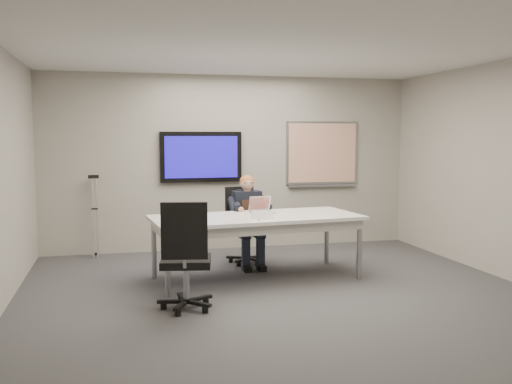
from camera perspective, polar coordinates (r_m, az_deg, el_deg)
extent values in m
cube|color=#363739|center=(6.59, 2.82, -10.52)|extent=(6.00, 6.00, 0.02)
cube|color=silver|center=(6.41, 2.94, 14.30)|extent=(6.00, 6.00, 0.02)
cube|color=#A6A396|center=(9.26, -2.49, 2.95)|extent=(6.00, 0.02, 2.80)
cube|color=#A6A396|center=(3.59, 16.80, -1.56)|extent=(6.00, 0.02, 2.80)
cube|color=white|center=(7.29, 0.03, -2.56)|extent=(2.75, 1.36, 0.04)
cube|color=beige|center=(7.30, 0.03, -3.25)|extent=(2.62, 1.24, 0.11)
cylinder|color=gray|center=(6.60, -8.84, -7.10)|extent=(0.07, 0.07, 0.77)
cylinder|color=gray|center=(7.45, 10.29, -5.66)|extent=(0.07, 0.07, 0.77)
cylinder|color=gray|center=(7.50, -10.17, -5.59)|extent=(0.07, 0.07, 0.77)
cylinder|color=gray|center=(8.25, 7.08, -4.51)|extent=(0.07, 0.07, 0.77)
cube|color=black|center=(9.12, -5.51, 3.51)|extent=(1.30, 0.08, 0.80)
cube|color=#140D8F|center=(9.07, -5.47, 3.50)|extent=(1.16, 0.01, 0.66)
cube|color=gray|center=(9.65, 6.62, 3.92)|extent=(1.25, 0.04, 1.05)
cube|color=white|center=(9.63, 6.67, 3.91)|extent=(1.18, 0.01, 0.98)
cube|color=gray|center=(9.65, 6.65, 0.64)|extent=(1.18, 0.05, 0.04)
cylinder|color=gray|center=(8.25, -0.98, -5.14)|extent=(0.06, 0.06, 0.38)
cube|color=black|center=(8.22, -0.98, -3.85)|extent=(0.57, 0.57, 0.07)
cube|color=black|center=(8.37, -1.67, -1.29)|extent=(0.44, 0.15, 0.54)
cylinder|color=gray|center=(6.15, -6.97, -8.74)|extent=(0.07, 0.07, 0.40)
cube|color=black|center=(6.10, -6.99, -6.91)|extent=(0.60, 0.60, 0.08)
cube|color=black|center=(5.79, -7.18, -3.88)|extent=(0.47, 0.14, 0.58)
cube|color=black|center=(8.14, -0.93, -1.81)|extent=(0.41, 0.25, 0.54)
cube|color=#3A2318|center=(8.02, -0.74, -1.71)|extent=(0.21, 0.03, 0.26)
sphere|color=tan|center=(8.07, -0.89, 0.88)|extent=(0.20, 0.20, 0.20)
ellipsoid|color=#985526|center=(8.08, -0.91, 1.09)|extent=(0.21, 0.21, 0.17)
cube|color=#B2B2B5|center=(7.53, 0.62, -2.06)|extent=(0.32, 0.24, 0.02)
cube|color=black|center=(7.52, 0.64, -2.00)|extent=(0.27, 0.17, 0.00)
cube|color=#B2B2B5|center=(7.65, 0.36, -1.14)|extent=(0.31, 0.11, 0.20)
cube|color=#B41713|center=(7.64, 0.38, -1.13)|extent=(0.27, 0.09, 0.17)
cylinder|color=black|center=(6.88, 0.30, -2.82)|extent=(0.02, 0.12, 0.01)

